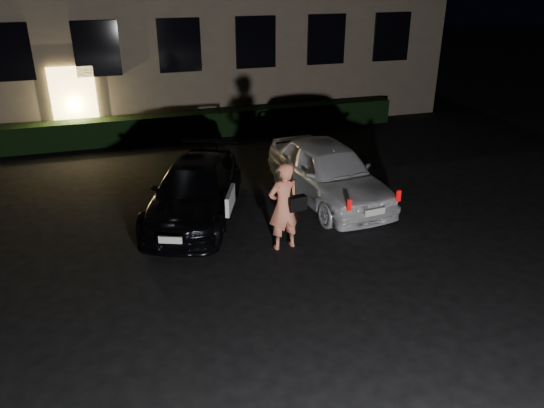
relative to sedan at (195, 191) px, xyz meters
name	(u,v)px	position (x,y,z in m)	size (l,w,h in m)	color
ground	(285,310)	(0.79, -4.19, -0.64)	(80.00, 80.00, 0.00)	black
hedge	(187,125)	(0.79, 6.31, -0.21)	(15.00, 0.70, 0.85)	black
sedan	(195,191)	(0.00, 0.00, 0.00)	(3.27, 4.72, 1.27)	black
hatch	(328,172)	(3.32, -0.01, 0.11)	(2.16, 4.50, 1.48)	white
man	(284,206)	(1.49, -2.06, 0.31)	(0.83, 0.55, 1.88)	#FA8866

